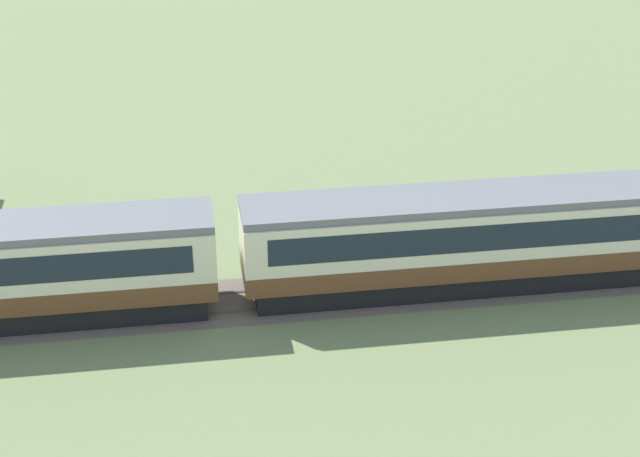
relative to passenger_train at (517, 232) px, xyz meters
name	(u,v)px	position (x,y,z in m)	size (l,w,h in m)	color
passenger_train	(517,232)	(0.00, 0.00, 0.00)	(108.59, 2.91, 3.90)	brown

